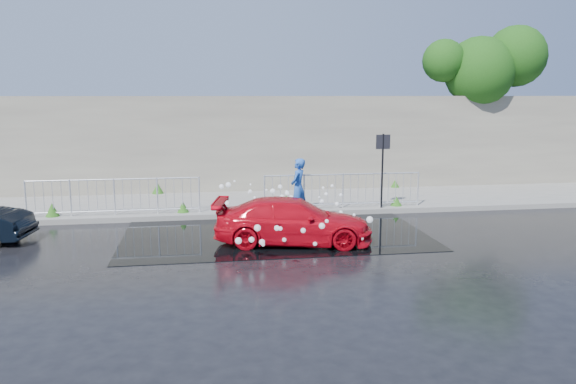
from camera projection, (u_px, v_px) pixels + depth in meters
name	position (u px, v px, depth m)	size (l,w,h in m)	color
ground	(260.00, 243.00, 14.17)	(90.00, 90.00, 0.00)	black
pavement	(244.00, 203.00, 19.03)	(30.00, 4.00, 0.15)	slate
curb	(250.00, 215.00, 17.08)	(30.00, 0.25, 0.16)	slate
retaining_wall	(239.00, 144.00, 20.86)	(30.00, 0.60, 3.50)	#6B665A
puddle	(274.00, 233.00, 15.22)	(8.00, 5.00, 0.01)	black
sign_post	(383.00, 159.00, 17.53)	(0.45, 0.06, 2.50)	black
tree	(488.00, 66.00, 22.06)	(5.04, 2.73, 6.41)	#332114
railing_left	(114.00, 196.00, 16.70)	(5.05, 0.05, 1.10)	silver
railing_right	(343.00, 189.00, 17.76)	(5.05, 0.05, 1.10)	silver
weeds	(233.00, 199.00, 18.37)	(12.17, 3.93, 0.46)	#1B4813
water_spray	(278.00, 209.00, 15.04)	(3.51, 5.72, 0.99)	white
red_car	(293.00, 221.00, 14.05)	(1.60, 3.94, 1.14)	#BE0715
person	(298.00, 188.00, 17.17)	(0.65, 0.43, 1.79)	blue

